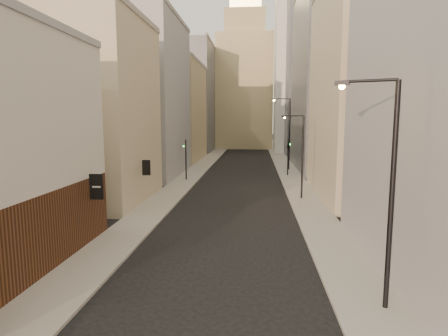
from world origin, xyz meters
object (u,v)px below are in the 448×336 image
clock_tower (245,79)px  white_tower (294,67)px  streetlamp_mid (300,152)px  traffic_light_right (288,148)px  streetlamp_near (386,182)px  traffic_light_left (186,152)px  streetlamp_far (287,130)px

clock_tower → white_tower: clock_tower is taller
white_tower → streetlamp_mid: (-4.00, -49.89, -14.15)m
clock_tower → traffic_light_right: bearing=-81.8°
streetlamp_mid → streetlamp_near: bearing=-88.5°
streetlamp_mid → traffic_light_right: streetlamp_mid is taller
clock_tower → white_tower: bearing=-51.8°
streetlamp_near → traffic_light_left: (-13.31, 30.01, -1.64)m
traffic_light_left → traffic_light_right: (12.62, 4.50, 0.25)m
streetlamp_mid → traffic_light_left: bearing=141.3°
white_tower → streetlamp_far: size_ratio=3.99×
streetlamp_far → traffic_light_right: 6.19m
streetlamp_near → traffic_light_right: streetlamp_near is taller
streetlamp_near → traffic_light_right: bearing=112.1°
white_tower → traffic_light_right: (-3.88, -35.65, -14.86)m
traffic_light_right → white_tower: bearing=-85.0°
traffic_light_right → clock_tower: bearing=-70.6°
streetlamp_near → traffic_light_left: streetlamp_near is taller
traffic_light_left → streetlamp_far: bearing=-147.4°
traffic_light_right → streetlamp_far: bearing=-82.2°
traffic_light_left → streetlamp_mid: bearing=136.3°
traffic_light_right → streetlamp_near: bearing=102.4°
streetlamp_mid → traffic_light_left: streetlamp_mid is taller
clock_tower → streetlamp_mid: clock_tower is taller
streetlamp_far → traffic_light_right: size_ratio=2.08×
streetlamp_near → streetlamp_far: size_ratio=0.86×
clock_tower → streetlamp_far: (7.47, -43.87, -11.70)m
streetlamp_near → traffic_light_left: size_ratio=1.80×
white_tower → traffic_light_right: size_ratio=8.30×
clock_tower → streetlamp_mid: 65.61m
traffic_light_left → clock_tower: bearing=-101.6°
streetlamp_near → streetlamp_mid: streetlamp_near is taller
clock_tower → streetlamp_mid: (7.00, -63.89, -13.17)m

